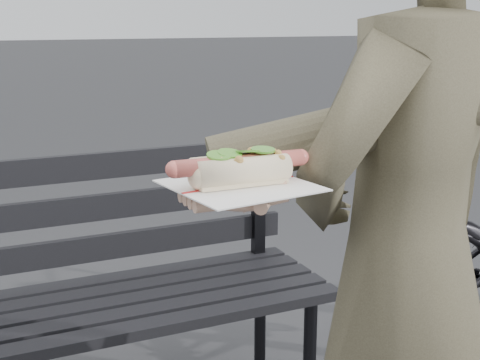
% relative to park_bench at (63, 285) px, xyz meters
% --- Properties ---
extents(park_bench, '(1.50, 0.44, 0.88)m').
position_rel_park_bench_xyz_m(park_bench, '(0.00, 0.00, 0.00)').
color(park_bench, black).
rests_on(park_bench, ground).
extents(person, '(0.68, 0.56, 1.60)m').
position_rel_park_bench_xyz_m(person, '(0.49, -0.89, 0.28)').
color(person, '#423D2C').
rests_on(person, ground).
extents(held_hotdog, '(0.62, 0.30, 0.20)m').
position_rel_park_bench_xyz_m(held_hotdog, '(0.30, -0.91, 0.55)').
color(held_hotdog, '#423D2C').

